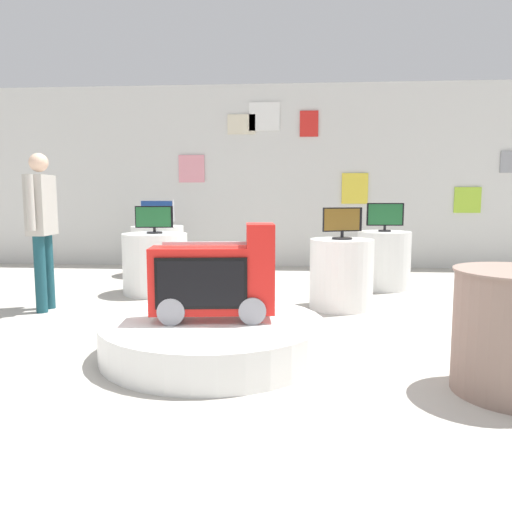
# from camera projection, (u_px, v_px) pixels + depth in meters

# --- Properties ---
(ground_plane) EXTENTS (30.00, 30.00, 0.00)m
(ground_plane) POSITION_uv_depth(u_px,v_px,m) (232.00, 359.00, 3.83)
(ground_plane) COLOR #B2ADA3
(back_wall_display) EXTENTS (11.96, 0.13, 3.18)m
(back_wall_display) POSITION_uv_depth(u_px,v_px,m) (267.00, 177.00, 8.71)
(back_wall_display) COLOR silver
(back_wall_display) RESTS_ON ground
(main_display_pedestal) EXTENTS (1.77, 1.77, 0.28)m
(main_display_pedestal) POSITION_uv_depth(u_px,v_px,m) (213.00, 337.00, 3.94)
(main_display_pedestal) COLOR white
(main_display_pedestal) RESTS_ON ground
(novelty_firetruck_tv) EXTENTS (0.99, 0.46, 0.76)m
(novelty_firetruck_tv) POSITION_uv_depth(u_px,v_px,m) (215.00, 281.00, 3.88)
(novelty_firetruck_tv) COLOR gray
(novelty_firetruck_tv) RESTS_ON main_display_pedestal
(display_pedestal_left_rear) EXTENTS (0.71, 0.71, 0.78)m
(display_pedestal_left_rear) POSITION_uv_depth(u_px,v_px,m) (384.00, 260.00, 6.71)
(display_pedestal_left_rear) COLOR white
(display_pedestal_left_rear) RESTS_ON ground
(tv_on_left_rear) EXTENTS (0.50, 0.16, 0.38)m
(tv_on_left_rear) POSITION_uv_depth(u_px,v_px,m) (385.00, 216.00, 6.64)
(tv_on_left_rear) COLOR black
(tv_on_left_rear) RESTS_ON display_pedestal_left_rear
(display_pedestal_center_rear) EXTENTS (0.83, 0.83, 0.78)m
(display_pedestal_center_rear) POSITION_uv_depth(u_px,v_px,m) (155.00, 263.00, 6.38)
(display_pedestal_center_rear) COLOR white
(display_pedestal_center_rear) RESTS_ON ground
(tv_on_center_rear) EXTENTS (0.48, 0.20, 0.35)m
(tv_on_center_rear) POSITION_uv_depth(u_px,v_px,m) (154.00, 219.00, 6.31)
(tv_on_center_rear) COLOR black
(tv_on_center_rear) RESTS_ON display_pedestal_center_rear
(display_pedestal_right_rear) EXTENTS (0.83, 0.83, 0.78)m
(display_pedestal_right_rear) POSITION_uv_depth(u_px,v_px,m) (158.00, 250.00, 7.89)
(display_pedestal_right_rear) COLOR white
(display_pedestal_right_rear) RESTS_ON ground
(tv_on_right_rear) EXTENTS (0.57, 0.24, 0.41)m
(tv_on_right_rear) POSITION_uv_depth(u_px,v_px,m) (157.00, 212.00, 7.81)
(tv_on_right_rear) COLOR black
(tv_on_right_rear) RESTS_ON display_pedestal_right_rear
(display_pedestal_far_right) EXTENTS (0.71, 0.71, 0.78)m
(display_pedestal_far_right) POSITION_uv_depth(u_px,v_px,m) (341.00, 274.00, 5.53)
(display_pedestal_far_right) COLOR white
(display_pedestal_far_right) RESTS_ON ground
(tv_on_far_right) EXTENTS (0.44, 0.23, 0.35)m
(tv_on_far_right) POSITION_uv_depth(u_px,v_px,m) (342.00, 223.00, 5.46)
(tv_on_far_right) COLOR black
(tv_on_far_right) RESTS_ON display_pedestal_far_right
(shopper_browsing_near_truck) EXTENTS (0.22, 0.56, 1.71)m
(shopper_browsing_near_truck) POSITION_uv_depth(u_px,v_px,m) (42.00, 220.00, 5.34)
(shopper_browsing_near_truck) COLOR #194751
(shopper_browsing_near_truck) RESTS_ON ground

